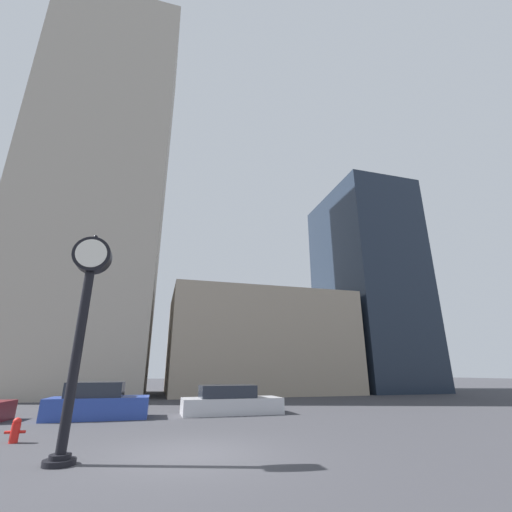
% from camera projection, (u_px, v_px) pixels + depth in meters
% --- Properties ---
extents(ground_plane, '(200.00, 200.00, 0.00)m').
position_uv_depth(ground_plane, '(188.00, 454.00, 8.50)').
color(ground_plane, '#38383D').
extents(building_tall_tower, '(12.15, 12.00, 39.65)m').
position_uv_depth(building_tall_tower, '(103.00, 186.00, 34.77)').
color(building_tall_tower, '#ADA393').
rests_on(building_tall_tower, ground_plane).
extents(building_storefront_row, '(16.87, 12.00, 9.12)m').
position_uv_depth(building_storefront_row, '(256.00, 344.00, 34.02)').
color(building_storefront_row, gray).
rests_on(building_storefront_row, ground_plane).
extents(building_glass_modern, '(8.36, 12.00, 22.56)m').
position_uv_depth(building_glass_modern, '(367.00, 287.00, 39.57)').
color(building_glass_modern, '#1E2838').
rests_on(building_glass_modern, ground_plane).
extents(street_clock, '(0.93, 0.69, 5.44)m').
position_uv_depth(street_clock, '(84.00, 307.00, 8.61)').
color(street_clock, black).
rests_on(street_clock, ground_plane).
extents(car_blue, '(4.20, 1.93, 1.51)m').
position_uv_depth(car_blue, '(98.00, 403.00, 15.08)').
color(car_blue, '#28429E').
rests_on(car_blue, ground_plane).
extents(car_silver, '(4.80, 1.92, 1.32)m').
position_uv_depth(car_silver, '(230.00, 402.00, 16.68)').
color(car_silver, '#BCBCC1').
rests_on(car_silver, ground_plane).
extents(fire_hydrant_near, '(0.54, 0.23, 0.67)m').
position_uv_depth(fire_hydrant_near, '(15.00, 430.00, 9.93)').
color(fire_hydrant_near, red).
rests_on(fire_hydrant_near, ground_plane).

